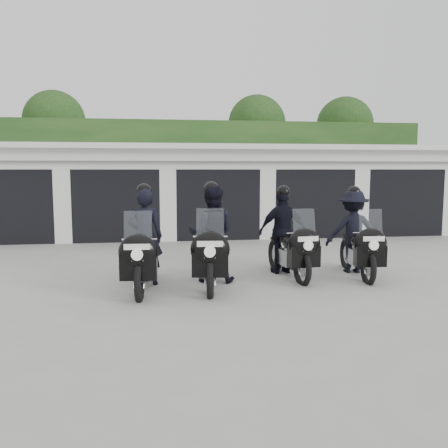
{
  "coord_description": "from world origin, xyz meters",
  "views": [
    {
      "loc": [
        -1.88,
        -9.04,
        2.2
      ],
      "look_at": [
        -0.49,
        0.82,
        1.05
      ],
      "focal_mm": 38.0,
      "sensor_mm": 36.0,
      "label": 1
    }
  ],
  "objects": [
    {
      "name": "police_bike_b",
      "position": [
        -0.87,
        -0.15,
        0.86
      ],
      "size": [
        1.02,
        2.33,
        2.03
      ],
      "rotation": [
        0.0,
        0.0,
        -0.13
      ],
      "color": "black",
      "rests_on": "ground"
    },
    {
      "name": "police_bike_a",
      "position": [
        -2.15,
        -0.31,
        0.79
      ],
      "size": [
        0.78,
        2.3,
        2.0
      ],
      "rotation": [
        0.0,
        0.0,
        -0.07
      ],
      "color": "black",
      "rests_on": "ground"
    },
    {
      "name": "police_bike_d",
      "position": [
        2.24,
        0.35,
        0.81
      ],
      "size": [
        1.2,
        2.19,
        1.91
      ],
      "rotation": [
        0.0,
        0.0,
        -0.1
      ],
      "color": "black",
      "rests_on": "ground"
    },
    {
      "name": "background_vegetation",
      "position": [
        0.37,
        12.92,
        2.77
      ],
      "size": [
        20.0,
        3.9,
        5.8
      ],
      "color": "#1C3D16",
      "rests_on": "ground"
    },
    {
      "name": "garage_block",
      "position": [
        -0.0,
        8.06,
        1.42
      ],
      "size": [
        16.4,
        6.8,
        2.96
      ],
      "color": "silver",
      "rests_on": "ground"
    },
    {
      "name": "police_bike_c",
      "position": [
        0.77,
        0.45,
        0.81
      ],
      "size": [
        1.11,
        2.21,
        1.93
      ],
      "rotation": [
        0.0,
        0.0,
        0.11
      ],
      "color": "black",
      "rests_on": "ground"
    },
    {
      "name": "ground",
      "position": [
        0.0,
        0.0,
        0.0
      ],
      "size": [
        80.0,
        80.0,
        0.0
      ],
      "primitive_type": "plane",
      "color": "#9C9B96",
      "rests_on": "ground"
    }
  ]
}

